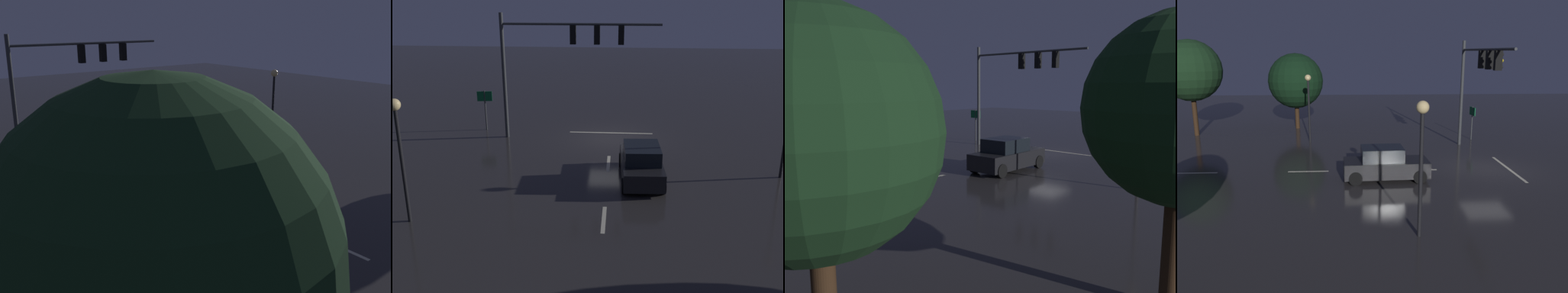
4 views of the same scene
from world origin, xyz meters
The scene contains 8 objects.
ground_plane centered at (0.00, 0.00, 0.00)m, with size 80.00×80.00×0.00m, color #2D2B2B.
traffic_signal_assembly centered at (2.93, 0.02, 5.17)m, with size 8.88×0.47×7.12m.
lane_dash_far centered at (0.00, 4.00, 0.00)m, with size 2.20×0.16×0.01m, color beige.
lane_dash_mid centered at (0.00, 10.00, 0.00)m, with size 2.20×0.16×0.01m, color beige.
stop_bar centered at (0.00, -1.16, 0.00)m, with size 5.00×0.16×0.01m, color beige.
car_approaching centered at (-1.56, 5.91, 0.80)m, with size 2.07×4.43×1.70m.
street_lamp_right_kerb centered at (7.44, 10.66, 3.41)m, with size 0.44×0.44×4.84m.
route_sign centered at (7.70, -1.28, 1.78)m, with size 0.90×0.18×2.47m.
Camera 2 is at (-0.56, 26.61, 8.80)m, focal length 44.07 mm.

